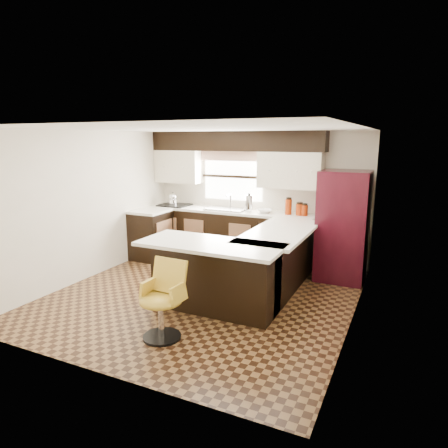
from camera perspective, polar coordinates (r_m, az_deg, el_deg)
The scene contains 30 objects.
floor at distance 5.99m, azimuth -2.97°, elevation -10.13°, with size 4.40×4.40×0.00m, color #49301A.
ceiling at distance 5.55m, azimuth -3.25°, elevation 13.48°, with size 4.40×4.40×0.00m, color silver.
wall_back at distance 7.63m, azimuth 4.76°, elevation 4.02°, with size 4.40×4.40×0.00m, color beige.
wall_front at distance 3.91m, azimuth -18.61°, elevation -4.33°, with size 4.40×4.40×0.00m, color beige.
wall_left at distance 6.88m, azimuth -18.70°, elevation 2.56°, with size 4.40×4.40×0.00m, color beige.
wall_right at distance 5.02m, azimuth 18.51°, elevation -0.76°, with size 4.40×4.40×0.00m, color beige.
base_cab_back at distance 7.67m, azimuth 0.73°, elevation -1.60°, with size 3.30×0.60×0.90m, color black.
base_cab_left at distance 7.78m, azimuth -10.38°, elevation -1.60°, with size 0.60×0.70×0.90m, color black.
counter_back at distance 7.57m, azimuth 0.74°, elevation 1.87°, with size 3.30×0.60×0.04m, color silver.
counter_left at distance 7.69m, azimuth -10.51°, elevation 1.83°, with size 0.60×0.70×0.04m, color silver.
soffit at distance 7.54m, azimuth 1.52°, elevation 11.74°, with size 3.40×0.35×0.36m, color black.
upper_cab_left at distance 8.13m, azimuth -6.48°, elevation 8.17°, with size 0.94×0.35×0.64m, color beige.
upper_cab_right at distance 7.20m, azimuth 9.46°, elevation 7.59°, with size 1.14×0.35×0.64m, color beige.
window_pane at distance 7.76m, azimuth 1.27°, elevation 6.80°, with size 1.20×0.02×0.90m, color white.
valance at distance 7.70m, azimuth 1.16°, elevation 9.67°, with size 1.30×0.06×0.18m, color #D19B93.
sink at distance 7.57m, azimuth 0.33°, elevation 2.16°, with size 0.75×0.45×0.03m, color #B2B2B7.
dishwasher at distance 7.06m, azimuth 7.17°, elevation -3.06°, with size 0.58×0.03×0.78m, color black.
cooktop at distance 8.11m, azimuth -7.07°, elevation 2.72°, with size 0.58×0.50×0.03m, color black.
peninsula_long at distance 6.05m, azimuth 7.39°, elevation -5.46°, with size 0.60×1.95×0.90m, color black.
peninsula_return at distance 5.38m, azimuth -1.24°, elevation -7.62°, with size 1.65×0.60×0.90m, color black.
counter_pen_long at distance 5.91m, azimuth 7.98°, elevation -1.14°, with size 0.84×1.95×0.04m, color silver.
counter_pen_return at distance 5.17m, azimuth -1.91°, elevation -2.95°, with size 1.89×0.84×0.04m, color silver.
refrigerator at distance 6.70m, azimuth 16.63°, elevation -0.27°, with size 0.76×0.73×1.78m, color #340812.
bar_chair at distance 4.67m, azimuth -9.03°, elevation -10.85°, with size 0.48×0.48×0.91m, color gold, non-canonical shape.
kettle at distance 8.11m, azimuth -7.29°, elevation 3.67°, with size 0.18×0.18×0.24m, color silver, non-canonical shape.
percolator at distance 7.38m, azimuth 3.59°, elevation 2.96°, with size 0.14×0.14×0.30m, color silver.
mixing_bowl at distance 7.30m, azimuth 5.84°, elevation 1.86°, with size 0.26×0.26×0.06m, color white.
canister_large at distance 7.17m, azimuth 9.19°, elevation 2.43°, with size 0.12×0.12×0.27m, color maroon.
canister_med at distance 7.12m, azimuth 10.74°, elevation 2.03°, with size 0.13×0.13×0.20m, color maroon.
canister_small at distance 7.10m, azimuth 11.39°, elevation 1.91°, with size 0.12×0.12×0.19m, color maroon.
Camera 1 is at (2.64, -4.88, 2.26)m, focal length 32.00 mm.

